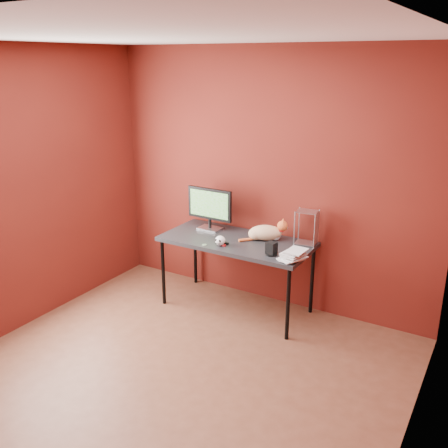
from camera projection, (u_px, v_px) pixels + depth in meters
The scene contains 11 objects.
room at pixel (162, 209), 3.53m from camera, with size 3.52×3.52×2.61m.
desk at pixel (237, 244), 4.96m from camera, with size 1.50×0.70×0.75m.
monitor at pixel (210, 207), 5.17m from camera, with size 0.51×0.17×0.44m.
cat at pixel (266, 232), 4.91m from camera, with size 0.41×0.34×0.23m.
skull_mug at pixel (220, 241), 4.78m from camera, with size 0.10×0.10×0.10m.
speaker at pixel (271, 249), 4.55m from camera, with size 0.11×0.11×0.12m.
book_stack at pixel (289, 201), 4.34m from camera, with size 0.24×0.26×1.06m.
wire_rack at pixel (307, 227), 4.79m from camera, with size 0.21×0.18×0.34m.
pocket_knife at pixel (222, 245), 4.79m from camera, with size 0.08×0.02×0.02m, color #9E0C10.
black_gadget at pixel (226, 243), 4.81m from camera, with size 0.05×0.03×0.02m, color black.
washer at pixel (204, 245), 4.81m from camera, with size 0.04×0.04×0.00m, color #B1B1B6.
Camera 1 is at (2.10, -2.70, 2.46)m, focal length 40.00 mm.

